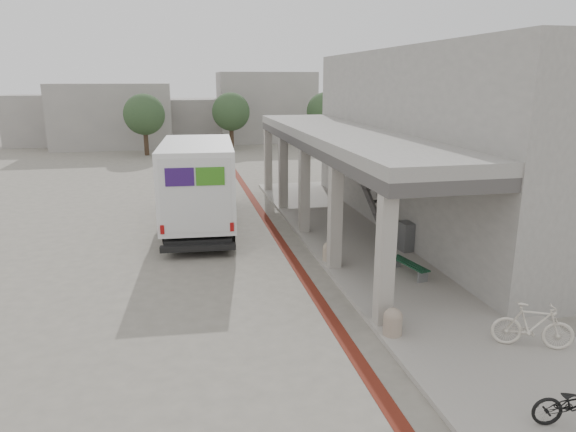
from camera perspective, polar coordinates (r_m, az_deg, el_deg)
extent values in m
plane|color=slate|center=(15.60, -1.80, -7.18)|extent=(120.00, 120.00, 0.00)
cube|color=#5C1D12|center=(17.62, 0.23, -4.51)|extent=(0.35, 40.00, 0.01)
cube|color=gray|center=(16.71, 11.89, -5.75)|extent=(4.40, 28.00, 0.12)
cube|color=gray|center=(21.32, 15.82, 8.01)|extent=(4.30, 17.00, 7.00)
cube|color=#474543|center=(19.85, 6.10, 8.01)|extent=(3.40, 16.90, 0.35)
cube|color=gray|center=(19.81, 6.13, 9.01)|extent=(3.40, 16.90, 0.35)
cube|color=gray|center=(48.63, -18.85, 10.52)|extent=(10.00, 6.00, 5.50)
cube|color=gray|center=(52.39, -10.57, 10.50)|extent=(8.00, 6.00, 4.00)
cube|color=gray|center=(51.01, -2.51, 12.02)|extent=(9.00, 6.00, 6.50)
cube|color=gray|center=(52.61, -25.03, 9.66)|extent=(7.00, 5.00, 4.50)
cylinder|color=#38281C|center=(42.55, -15.50, 8.14)|extent=(0.36, 0.36, 2.40)
sphere|color=#2A4126|center=(42.38, -15.69, 10.82)|extent=(3.20, 3.20, 3.20)
cylinder|color=#38281C|center=(44.70, -6.28, 8.89)|extent=(0.36, 0.36, 2.40)
sphere|color=#2A4126|center=(44.54, -6.35, 11.45)|extent=(3.20, 3.20, 3.20)
cylinder|color=#38281C|center=(45.25, 4.11, 9.01)|extent=(0.36, 0.36, 2.40)
sphere|color=#2A4126|center=(45.09, 4.15, 11.54)|extent=(3.20, 3.20, 3.20)
cube|color=black|center=(21.34, -9.71, -0.01)|extent=(2.81, 7.82, 0.33)
cube|color=silver|center=(20.00, -9.98, 3.98)|extent=(3.01, 5.87, 2.86)
cube|color=silver|center=(23.76, -9.75, 5.31)|extent=(2.77, 2.26, 2.53)
cube|color=silver|center=(25.06, -9.60, 3.64)|extent=(2.45, 0.82, 0.88)
cube|color=black|center=(24.54, -9.77, 7.04)|extent=(2.45, 0.69, 1.15)
cube|color=black|center=(17.57, -9.94, -3.49)|extent=(2.54, 0.44, 0.20)
cube|color=#2F1359|center=(20.75, -13.66, 5.56)|extent=(0.12, 1.54, 0.82)
cube|color=#367E1B|center=(19.14, -14.08, 4.76)|extent=(0.12, 1.54, 0.82)
cube|color=#2F1359|center=(17.07, -11.96, 4.25)|extent=(0.93, 0.09, 0.60)
cube|color=#367E1B|center=(17.03, -8.63, 4.38)|extent=(0.93, 0.09, 0.60)
cylinder|color=black|center=(24.16, -12.32, 1.75)|extent=(0.37, 1.01, 0.99)
cylinder|color=black|center=(24.10, -6.85, 1.96)|extent=(0.37, 1.01, 0.99)
cylinder|color=black|center=(19.28, -13.26, -1.66)|extent=(0.37, 1.01, 0.99)
cylinder|color=black|center=(19.21, -6.40, -1.40)|extent=(0.37, 1.01, 0.99)
cube|color=gray|center=(15.62, 14.74, -6.54)|extent=(0.34, 0.14, 0.34)
cube|color=gray|center=(16.59, 11.91, -5.06)|extent=(0.34, 0.14, 0.34)
cube|color=#133B25|center=(15.96, 12.97, -5.23)|extent=(0.42, 1.57, 0.04)
cube|color=#133B25|center=(16.04, 13.32, -5.16)|extent=(0.42, 1.57, 0.04)
cube|color=#133B25|center=(16.11, 13.68, -5.09)|extent=(0.42, 1.57, 0.04)
cylinder|color=gray|center=(12.43, 11.54, -11.85)|extent=(0.44, 0.44, 0.44)
sphere|color=gray|center=(12.33, 11.60, -10.93)|extent=(0.44, 0.44, 0.44)
cylinder|color=tan|center=(16.91, 4.57, -4.24)|extent=(0.42, 0.42, 0.42)
sphere|color=tan|center=(16.85, 4.59, -3.57)|extent=(0.42, 0.42, 0.42)
cube|color=slate|center=(18.22, 12.98, -2.21)|extent=(0.52, 0.65, 1.00)
imported|color=beige|center=(12.72, 25.55, -10.94)|extent=(1.77, 1.18, 1.04)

